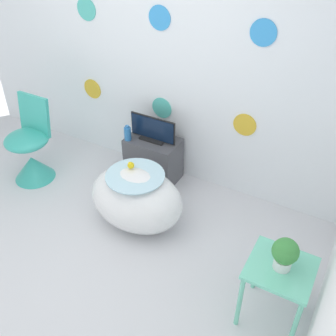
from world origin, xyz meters
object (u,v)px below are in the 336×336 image
(vase, at_px, (128,133))
(potted_plant_left, at_px, (285,253))
(chair, at_px, (31,154))
(tv, at_px, (152,130))
(bathtub, at_px, (137,199))

(vase, height_order, potted_plant_left, potted_plant_left)
(chair, relative_size, potted_plant_left, 3.67)
(tv, xyz_separation_m, potted_plant_left, (1.54, -0.98, 0.09))
(chair, distance_m, potted_plant_left, 2.65)
(tv, bearing_deg, potted_plant_left, -32.56)
(bathtub, distance_m, tv, 0.74)
(chair, xyz_separation_m, potted_plant_left, (2.60, -0.39, 0.36))
(potted_plant_left, bearing_deg, chair, 171.51)
(bathtub, distance_m, potted_plant_left, 1.41)
(chair, xyz_separation_m, vase, (0.85, 0.48, 0.24))
(bathtub, xyz_separation_m, chair, (-1.28, 0.05, 0.01))
(tv, bearing_deg, chair, -150.70)
(tv, distance_m, potted_plant_left, 1.83)
(bathtub, height_order, potted_plant_left, potted_plant_left)
(tv, bearing_deg, vase, -150.76)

